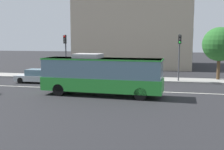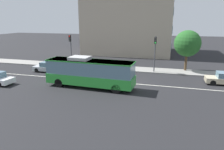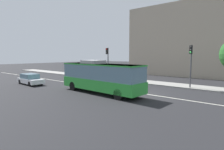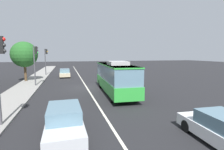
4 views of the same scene
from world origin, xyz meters
The scene contains 9 objects.
ground_plane centered at (0.00, 0.00, 0.00)m, with size 160.00×160.00×0.00m, color black.
sidewalk_kerb centered at (0.00, 7.33, 0.07)m, with size 80.00×3.17×0.14m, color gray.
lane_centre_line centered at (0.00, 0.00, 0.01)m, with size 76.00×0.16×0.01m, color silver.
transit_bus centered at (-3.80, -2.57, 1.81)m, with size 10.10×2.96×3.46m.
sedan_silver centered at (-12.22, 2.59, 0.72)m, with size 4.53×1.89×1.46m.
traffic_light_near_corner centered at (2.62, 6.16, 3.56)m, with size 0.34×0.62×5.20m.
traffic_light_mid_block centered at (-10.32, 5.98, 3.56)m, with size 0.35×0.62×5.20m.
street_tree_kerbside_left centered at (7.03, 8.36, 4.10)m, with size 3.80×3.80×6.02m.
office_block_background centered at (-4.48, 25.22, 6.80)m, with size 18.68×16.42×13.60m.
Camera 1 is at (1.79, -24.64, 4.62)m, focal length 44.52 mm.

